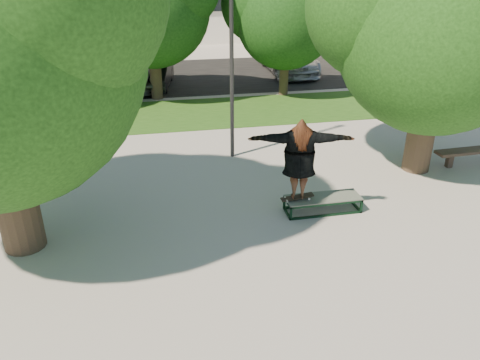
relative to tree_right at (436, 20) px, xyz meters
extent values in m
plane|color=#ABA39D|center=(-5.92, -3.08, -4.09)|extent=(120.00, 120.00, 0.00)
cube|color=#1D4513|center=(-4.92, 6.42, -4.08)|extent=(30.00, 4.00, 0.02)
cube|color=black|center=(-5.92, 12.92, -4.09)|extent=(40.00, 8.00, 0.01)
cylinder|color=#38281E|center=(-10.12, -2.08, -2.49)|extent=(0.84, 0.84, 3.20)
cylinder|color=#38281E|center=(0.08, -0.08, -2.59)|extent=(0.76, 0.76, 3.00)
sphere|color=#15370F|center=(0.08, -0.08, -0.31)|extent=(5.20, 5.20, 5.20)
sphere|color=#15370F|center=(-1.22, 0.70, 0.34)|extent=(3.90, 3.90, 3.90)
cylinder|color=#38281E|center=(-12.42, 7.92, -2.69)|extent=(0.44, 0.44, 2.80)
cylinder|color=#38281E|center=(-6.92, 8.92, -2.59)|extent=(0.50, 0.50, 3.00)
sphere|color=black|center=(-6.92, 8.92, -0.37)|extent=(4.80, 4.80, 4.80)
cylinder|color=#38281E|center=(-1.42, 8.42, -2.79)|extent=(0.40, 0.40, 2.60)
sphere|color=black|center=(-1.42, 8.42, -0.86)|extent=(4.20, 4.20, 4.20)
sphere|color=black|center=(-2.47, 9.05, -0.34)|extent=(3.15, 3.15, 3.15)
sphere|color=black|center=(-0.47, 8.00, -0.13)|extent=(2.94, 2.94, 2.94)
cylinder|color=#2D2D30|center=(-4.92, 1.92, -1.09)|extent=(0.12, 0.12, 6.00)
cube|color=black|center=(-7.92, 21.86, -1.09)|extent=(27.60, 0.12, 1.60)
cube|color=#475147|center=(-3.42, -1.89, -3.73)|extent=(1.80, 0.60, 0.03)
cylinder|color=white|center=(-4.34, -1.97, -3.69)|extent=(0.06, 0.03, 0.06)
cylinder|color=white|center=(-4.34, -1.81, -3.69)|extent=(0.06, 0.03, 0.06)
cylinder|color=white|center=(-3.80, -1.97, -3.69)|extent=(0.06, 0.03, 0.06)
cylinder|color=white|center=(-3.80, -1.81, -3.69)|extent=(0.06, 0.03, 0.06)
cube|color=black|center=(-4.07, -1.89, -3.65)|extent=(0.78, 0.20, 0.10)
imported|color=#592D26|center=(-4.07, -1.89, -2.68)|extent=(2.44, 1.10, 1.92)
cube|color=#4F3C2F|center=(1.12, -0.14, -3.88)|extent=(0.17, 0.17, 0.43)
imported|color=#A8A9AD|center=(-11.80, 11.62, -3.39)|extent=(1.74, 4.18, 1.41)
imported|color=black|center=(-6.93, 10.94, -3.44)|extent=(2.02, 4.16, 1.31)
imported|color=#595A5E|center=(-7.92, 11.24, -3.34)|extent=(2.75, 5.54, 1.51)
imported|color=#B3B4B9|center=(0.08, 12.82, -3.29)|extent=(2.41, 5.61, 1.61)
camera|label=1|loc=(-7.30, -11.17, 1.46)|focal=35.00mm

